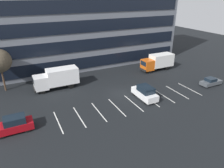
{
  "coord_description": "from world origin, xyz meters",
  "views": [
    {
      "loc": [
        -14.76,
        -26.59,
        15.07
      ],
      "look_at": [
        -1.17,
        1.07,
        1.4
      ],
      "focal_mm": 33.11,
      "sensor_mm": 36.0,
      "label": 1
    }
  ],
  "objects_px": {
    "box_truck_white": "(57,78)",
    "suv_maroon": "(14,125)",
    "box_truck_orange": "(158,61)",
    "sedan_charcoal": "(211,82)",
    "suv_white": "(145,93)"
  },
  "relations": [
    {
      "from": "sedan_charcoal",
      "to": "suv_white",
      "type": "xyz_separation_m",
      "value": [
        -13.37,
        0.94,
        0.36
      ]
    },
    {
      "from": "box_truck_white",
      "to": "suv_maroon",
      "type": "distance_m",
      "value": 12.31
    },
    {
      "from": "box_truck_orange",
      "to": "suv_white",
      "type": "height_order",
      "value": "box_truck_orange"
    },
    {
      "from": "box_truck_white",
      "to": "suv_maroon",
      "type": "relative_size",
      "value": 1.72
    },
    {
      "from": "box_truck_white",
      "to": "suv_white",
      "type": "xyz_separation_m",
      "value": [
        11.18,
        -9.72,
        -0.92
      ]
    },
    {
      "from": "box_truck_orange",
      "to": "suv_maroon",
      "type": "relative_size",
      "value": 1.65
    },
    {
      "from": "suv_white",
      "to": "suv_maroon",
      "type": "xyz_separation_m",
      "value": [
        -18.49,
        -0.14,
        -0.08
      ]
    },
    {
      "from": "sedan_charcoal",
      "to": "suv_maroon",
      "type": "distance_m",
      "value": 31.86
    },
    {
      "from": "sedan_charcoal",
      "to": "suv_white",
      "type": "height_order",
      "value": "suv_white"
    },
    {
      "from": "box_truck_white",
      "to": "suv_white",
      "type": "distance_m",
      "value": 14.85
    },
    {
      "from": "suv_white",
      "to": "box_truck_white",
      "type": "bearing_deg",
      "value": 139.01
    },
    {
      "from": "box_truck_orange",
      "to": "box_truck_white",
      "type": "height_order",
      "value": "box_truck_white"
    },
    {
      "from": "sedan_charcoal",
      "to": "suv_maroon",
      "type": "relative_size",
      "value": 0.9
    },
    {
      "from": "box_truck_white",
      "to": "suv_white",
      "type": "bearing_deg",
      "value": -40.99
    },
    {
      "from": "box_truck_orange",
      "to": "sedan_charcoal",
      "type": "relative_size",
      "value": 1.83
    }
  ]
}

